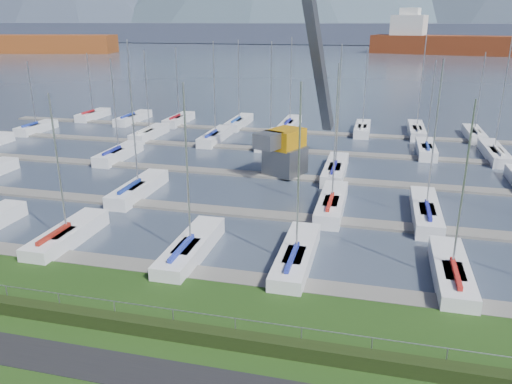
% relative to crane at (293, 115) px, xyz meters
% --- Properties ---
extents(path, '(160.00, 2.00, 0.04)m').
position_rel_crane_xyz_m(path, '(0.33, -30.95, -5.32)').
color(path, black).
rests_on(path, grass).
extents(water, '(800.00, 540.00, 0.20)m').
position_rel_crane_xyz_m(water, '(0.33, 232.05, -5.73)').
color(water, '#3C4758').
extents(hedge, '(80.00, 0.70, 0.70)m').
position_rel_crane_xyz_m(hedge, '(0.33, -28.35, -4.98)').
color(hedge, black).
rests_on(hedge, grass).
extents(fence, '(80.00, 0.04, 0.04)m').
position_rel_crane_xyz_m(fence, '(0.33, -27.95, -4.13)').
color(fence, '#909498').
rests_on(fence, grass).
extents(foothill, '(900.00, 80.00, 12.00)m').
position_rel_crane_xyz_m(foothill, '(0.33, 302.05, 0.67)').
color(foothill, '#3D4459').
rests_on(foothill, water).
extents(docks, '(90.00, 41.60, 0.25)m').
position_rel_crane_xyz_m(docks, '(0.33, -1.95, -5.55)').
color(docks, slate).
rests_on(docks, water).
extents(crane, '(6.19, 13.48, 22.35)m').
position_rel_crane_xyz_m(crane, '(0.00, 0.00, 0.00)').
color(crane, '#54565B').
rests_on(crane, water).
extents(cargo_ship_west, '(83.23, 36.33, 21.50)m').
position_rel_crane_xyz_m(cargo_ship_west, '(-155.39, 156.60, -1.59)').
color(cargo_ship_west, brown).
rests_on(cargo_ship_west, water).
extents(cargo_ship_mid, '(100.94, 39.15, 21.50)m').
position_rel_crane_xyz_m(cargo_ship_mid, '(47.69, 191.08, -1.79)').
color(cargo_ship_mid, maroon).
rests_on(cargo_ship_mid, water).
extents(sailboat_fleet, '(74.83, 50.38, 13.50)m').
position_rel_crane_xyz_m(sailboat_fleet, '(-0.12, 1.08, 0.12)').
color(sailboat_fleet, white).
rests_on(sailboat_fleet, water).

